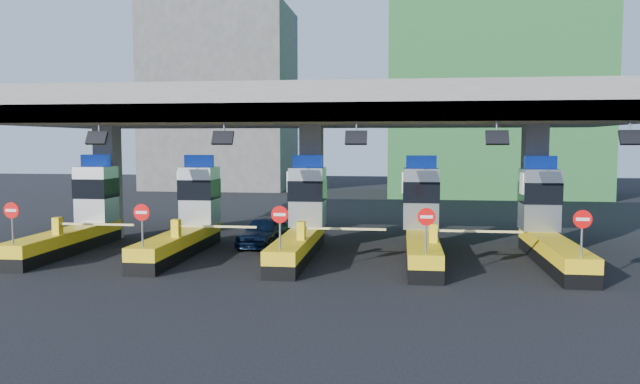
# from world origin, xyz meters

# --- Properties ---
(ground) EXTENTS (120.00, 120.00, 0.00)m
(ground) POSITION_xyz_m (0.00, 0.00, 0.00)
(ground) COLOR black
(ground) RESTS_ON ground
(toll_canopy) EXTENTS (28.00, 12.09, 7.00)m
(toll_canopy) POSITION_xyz_m (0.00, 2.87, 6.13)
(toll_canopy) COLOR slate
(toll_canopy) RESTS_ON ground
(toll_lane_far_left) EXTENTS (4.43, 8.00, 4.16)m
(toll_lane_far_left) POSITION_xyz_m (-10.00, 0.28, 1.40)
(toll_lane_far_left) COLOR black
(toll_lane_far_left) RESTS_ON ground
(toll_lane_left) EXTENTS (4.43, 8.00, 4.16)m
(toll_lane_left) POSITION_xyz_m (-5.00, 0.28, 1.40)
(toll_lane_left) COLOR black
(toll_lane_left) RESTS_ON ground
(toll_lane_center) EXTENTS (4.43, 8.00, 4.16)m
(toll_lane_center) POSITION_xyz_m (0.00, 0.28, 1.40)
(toll_lane_center) COLOR black
(toll_lane_center) RESTS_ON ground
(toll_lane_right) EXTENTS (4.43, 8.00, 4.16)m
(toll_lane_right) POSITION_xyz_m (5.00, 0.28, 1.40)
(toll_lane_right) COLOR black
(toll_lane_right) RESTS_ON ground
(toll_lane_far_right) EXTENTS (4.43, 8.00, 4.16)m
(toll_lane_far_right) POSITION_xyz_m (10.00, 0.28, 1.40)
(toll_lane_far_right) COLOR black
(toll_lane_far_right) RESTS_ON ground
(bg_building_scaffold) EXTENTS (18.00, 12.00, 28.00)m
(bg_building_scaffold) POSITION_xyz_m (12.00, 32.00, 14.00)
(bg_building_scaffold) COLOR #1E5926
(bg_building_scaffold) RESTS_ON ground
(bg_building_concrete) EXTENTS (14.00, 10.00, 18.00)m
(bg_building_concrete) POSITION_xyz_m (-14.00, 36.00, 9.00)
(bg_building_concrete) COLOR #4C4C49
(bg_building_concrete) RESTS_ON ground
(van) EXTENTS (2.13, 4.22, 1.38)m
(van) POSITION_xyz_m (-2.02, 1.99, 0.69)
(van) COLOR black
(van) RESTS_ON ground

